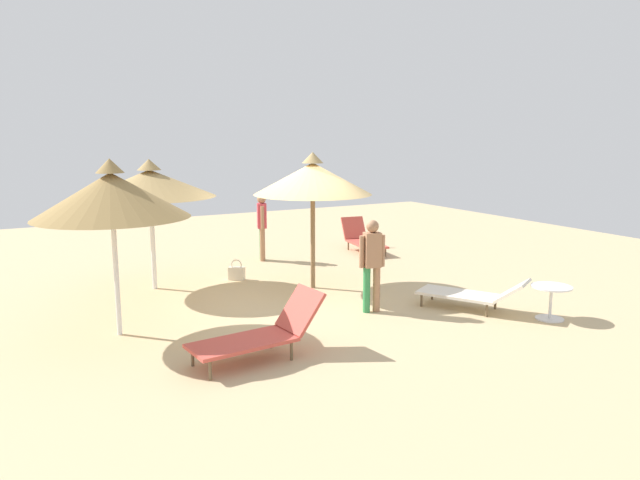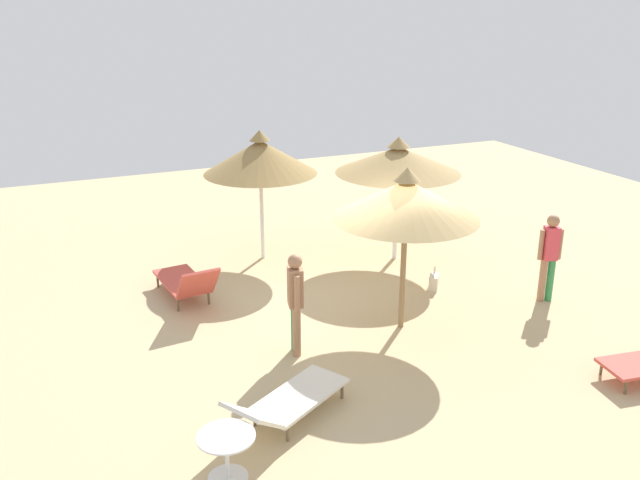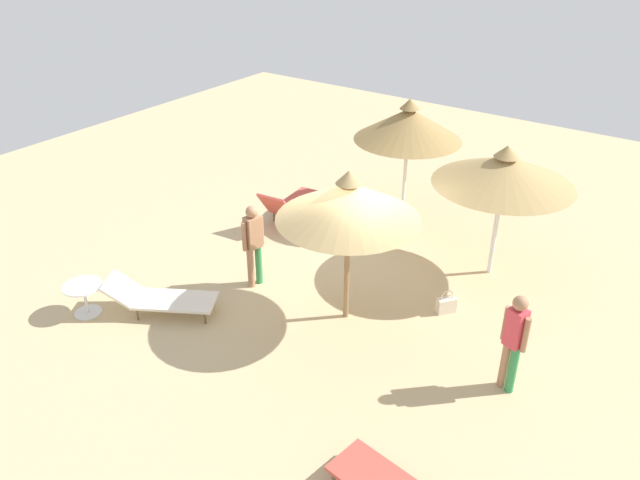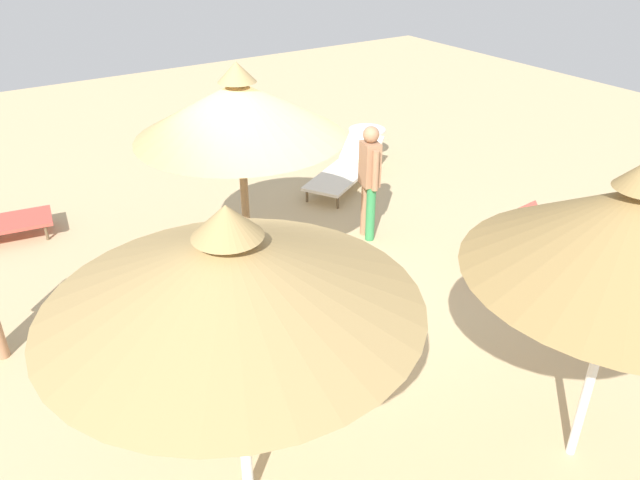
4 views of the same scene
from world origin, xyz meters
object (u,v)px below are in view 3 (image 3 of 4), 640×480
at_px(parasol_umbrella_near_left, 409,124).
at_px(person_standing_near_right, 514,338).
at_px(parasol_umbrella_back, 504,171).
at_px(person_standing_far_left, 253,241).
at_px(parasol_umbrella_far_right, 348,201).
at_px(lounge_chair_edge, 160,297).
at_px(handbag, 446,304).
at_px(side_table_round, 84,294).
at_px(lounge_chair_front, 292,203).

height_order(parasol_umbrella_near_left, person_standing_near_right, parasol_umbrella_near_left).
bearing_deg(parasol_umbrella_back, person_standing_far_left, 40.71).
height_order(parasol_umbrella_far_right, person_standing_far_left, parasol_umbrella_far_right).
relative_size(lounge_chair_edge, handbag, 4.39).
xyz_separation_m(person_standing_far_left, side_table_round, (1.83, 2.45, -0.54)).
distance_m(lounge_chair_front, person_standing_far_left, 2.88).
height_order(parasol_umbrella_back, side_table_round, parasol_umbrella_back).
bearing_deg(parasol_umbrella_back, parasol_umbrella_far_right, 62.23).
bearing_deg(person_standing_near_right, person_standing_far_left, -0.28).
height_order(lounge_chair_front, person_standing_far_left, person_standing_far_left).
bearing_deg(parasol_umbrella_far_right, lounge_chair_edge, 32.92).
bearing_deg(parasol_umbrella_near_left, person_standing_near_right, 133.97).
xyz_separation_m(lounge_chair_edge, handbag, (-4.16, -2.93, -0.15)).
xyz_separation_m(person_standing_near_right, handbag, (1.58, -1.29, -0.78)).
relative_size(parasol_umbrella_near_left, person_standing_near_right, 1.67).
distance_m(parasol_umbrella_near_left, person_standing_far_left, 4.45).
bearing_deg(handbag, side_table_round, 35.53).
relative_size(parasol_umbrella_back, lounge_chair_front, 1.34).
height_order(parasol_umbrella_near_left, side_table_round, parasol_umbrella_near_left).
distance_m(parasol_umbrella_near_left, handbag, 4.34).
bearing_deg(lounge_chair_edge, side_table_round, 36.95).
xyz_separation_m(person_standing_near_right, side_table_round, (6.78, 2.43, -0.54)).
relative_size(person_standing_near_right, handbag, 3.67).
bearing_deg(lounge_chair_edge, parasol_umbrella_far_right, -147.08).
bearing_deg(handbag, lounge_chair_front, -16.55).
bearing_deg(person_standing_far_left, lounge_chair_front, -66.77).
height_order(person_standing_far_left, side_table_round, person_standing_far_left).
bearing_deg(parasol_umbrella_far_right, parasol_umbrella_near_left, -75.13).
distance_m(person_standing_near_right, person_standing_far_left, 4.95).
xyz_separation_m(parasol_umbrella_near_left, handbag, (-2.47, 2.91, -2.06)).
height_order(parasol_umbrella_back, lounge_chair_edge, parasol_umbrella_back).
xyz_separation_m(parasol_umbrella_far_right, handbag, (-1.39, -1.14, -2.10)).
height_order(lounge_chair_front, side_table_round, lounge_chair_front).
distance_m(parasol_umbrella_near_left, parasol_umbrella_far_right, 4.19).
distance_m(parasol_umbrella_back, lounge_chair_front, 4.95).
distance_m(lounge_chair_edge, person_standing_far_left, 1.95).
distance_m(lounge_chair_edge, side_table_round, 1.31).
xyz_separation_m(parasol_umbrella_far_right, side_table_round, (3.81, 2.58, -1.85)).
relative_size(parasol_umbrella_far_right, person_standing_near_right, 1.67).
xyz_separation_m(lounge_chair_edge, person_standing_near_right, (-5.74, -1.64, 0.63)).
bearing_deg(person_standing_far_left, parasol_umbrella_far_right, -176.32).
bearing_deg(parasol_umbrella_far_right, handbag, -140.73).
bearing_deg(person_standing_near_right, parasol_umbrella_far_right, -2.91).
bearing_deg(person_standing_far_left, side_table_round, 53.17).
xyz_separation_m(parasol_umbrella_far_right, lounge_chair_front, (3.09, -2.47, -1.86)).
relative_size(parasol_umbrella_near_left, person_standing_far_left, 1.67).
relative_size(person_standing_far_left, side_table_round, 2.44).
relative_size(parasol_umbrella_back, side_table_round, 3.89).
xyz_separation_m(parasol_umbrella_far_right, person_standing_far_left, (1.98, 0.13, -1.30)).
xyz_separation_m(parasol_umbrella_near_left, parasol_umbrella_far_right, (-1.07, 4.05, 0.03)).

